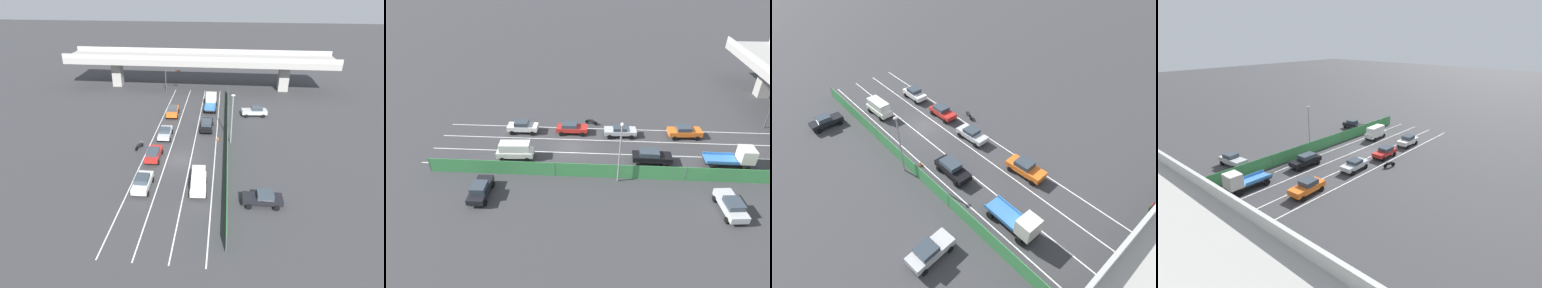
{
  "view_description": "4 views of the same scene",
  "coord_description": "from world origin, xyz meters",
  "views": [
    {
      "loc": [
        5.61,
        -37.65,
        21.94
      ],
      "look_at": [
        1.49,
        2.97,
        0.96
      ],
      "focal_mm": 30.54,
      "sensor_mm": 36.0,
      "label": 1
    },
    {
      "loc": [
        34.69,
        3.03,
        22.64
      ],
      "look_at": [
        2.46,
        1.11,
        1.91
      ],
      "focal_mm": 29.27,
      "sensor_mm": 36.0,
      "label": 2
    },
    {
      "loc": [
        18.58,
        29.81,
        24.67
      ],
      "look_at": [
        -0.69,
        7.65,
        0.98
      ],
      "focal_mm": 28.49,
      "sensor_mm": 36.0,
      "label": 3
    },
    {
      "loc": [
        -28.28,
        36.79,
        17.61
      ],
      "look_at": [
        2.19,
        1.58,
        1.3
      ],
      "focal_mm": 29.06,
      "sensor_mm": 36.0,
      "label": 4
    }
  ],
  "objects": [
    {
      "name": "lane_line_mid_right",
      "position": [
        1.6,
        6.07,
        0.0
      ],
      "size": [
        0.14,
        48.14,
        0.01
      ],
      "primitive_type": "cube",
      "color": "silver",
      "rests_on": "ground"
    },
    {
      "name": "green_fence",
      "position": [
        6.43,
        6.07,
        0.93
      ],
      "size": [
        0.1,
        44.24,
        1.85
      ],
      "color": "#3D8E4C",
      "rests_on": "ground"
    },
    {
      "name": "ground_plane",
      "position": [
        0.0,
        0.0,
        0.0
      ],
      "size": [
        300.0,
        300.0,
        0.0
      ],
      "primitive_type": "plane",
      "color": "#38383A"
    },
    {
      "name": "lane_line_left_edge",
      "position": [
        -4.8,
        6.07,
        0.0
      ],
      "size": [
        0.14,
        48.14,
        0.01
      ],
      "primitive_type": "cube",
      "color": "silver",
      "rests_on": "ground"
    },
    {
      "name": "flatbed_truck_blue",
      "position": [
        3.29,
        20.18,
        1.31
      ],
      "size": [
        2.27,
        5.59,
        2.56
      ],
      "color": "black",
      "rests_on": "ground"
    },
    {
      "name": "car_sedan_silver",
      "position": [
        -2.98,
        6.61,
        0.84
      ],
      "size": [
        2.12,
        4.42,
        1.5
      ],
      "color": "#B7BABC",
      "rests_on": "ground"
    },
    {
      "name": "parked_wagon_silver",
      "position": [
        11.17,
        16.77,
        0.93
      ],
      "size": [
        4.5,
        2.33,
        1.73
      ],
      "color": "#B2B5B7",
      "rests_on": "ground"
    },
    {
      "name": "car_hatchback_white",
      "position": [
        -3.22,
        -7.06,
        0.93
      ],
      "size": [
        1.99,
        4.22,
        1.72
      ],
      "color": "silver",
      "rests_on": "ground"
    },
    {
      "name": "motorcycle",
      "position": [
        -6.03,
        2.59,
        0.46
      ],
      "size": [
        0.87,
        1.86,
        0.93
      ],
      "color": "black",
      "rests_on": "ground"
    },
    {
      "name": "car_taxi_orange",
      "position": [
        -3.19,
        15.41,
        0.93
      ],
      "size": [
        2.28,
        4.62,
        1.71
      ],
      "color": "orange",
      "rests_on": "ground"
    },
    {
      "name": "traffic_cone",
      "position": [
        5.05,
        6.48,
        0.28
      ],
      "size": [
        0.47,
        0.47,
        0.61
      ],
      "color": "orange",
      "rests_on": "ground"
    },
    {
      "name": "street_lamp",
      "position": [
        6.94,
        5.85,
        4.5
      ],
      "size": [
        0.6,
        0.36,
        7.46
      ],
      "color": "gray",
      "rests_on": "ground"
    },
    {
      "name": "traffic_light",
      "position": [
        -5.42,
        27.75,
        3.58
      ],
      "size": [
        3.11,
        0.42,
        5.04
      ],
      "color": "#47474C",
      "rests_on": "ground"
    },
    {
      "name": "parked_sedan_dark",
      "position": [
        10.28,
        -8.72,
        0.91
      ],
      "size": [
        4.29,
        2.0,
        1.68
      ],
      "color": "black",
      "rests_on": "ground"
    },
    {
      "name": "car_van_white",
      "position": [
        3.19,
        -6.62,
        1.26
      ],
      "size": [
        2.14,
        4.55,
        2.24
      ],
      "color": "silver",
      "rests_on": "ground"
    },
    {
      "name": "car_sedan_red",
      "position": [
        -3.36,
        -0.17,
        0.88
      ],
      "size": [
        2.0,
        4.31,
        1.55
      ],
      "color": "red",
      "rests_on": "ground"
    },
    {
      "name": "lane_line_right_edge",
      "position": [
        4.8,
        6.07,
        0.0
      ],
      "size": [
        0.14,
        48.14,
        0.01
      ],
      "primitive_type": "cube",
      "color": "silver",
      "rests_on": "ground"
    },
    {
      "name": "lane_line_mid_left",
      "position": [
        -1.6,
        6.07,
        0.0
      ],
      "size": [
        0.14,
        48.14,
        0.01
      ],
      "primitive_type": "cube",
      "color": "silver",
      "rests_on": "ground"
    },
    {
      "name": "car_sedan_black",
      "position": [
        3.15,
        10.04,
        0.94
      ],
      "size": [
        2.02,
        4.71,
        1.7
      ],
      "color": "black",
      "rests_on": "ground"
    }
  ]
}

